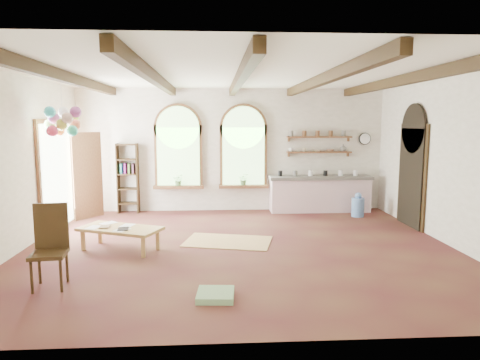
{
  "coord_description": "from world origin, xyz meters",
  "views": [
    {
      "loc": [
        -0.46,
        -7.77,
        2.33
      ],
      "look_at": [
        0.04,
        0.6,
        1.2
      ],
      "focal_mm": 32.0,
      "sensor_mm": 36.0,
      "label": 1
    }
  ],
  "objects": [
    {
      "name": "floor",
      "position": [
        0.0,
        0.0,
        0.0
      ],
      "size": [
        8.0,
        8.0,
        0.0
      ],
      "primitive_type": "plane",
      "color": "brown",
      "rests_on": "ground"
    },
    {
      "name": "ceiling_beams",
      "position": [
        0.0,
        0.0,
        3.1
      ],
      "size": [
        6.2,
        6.8,
        0.18
      ],
      "primitive_type": null,
      "color": "#352410",
      "rests_on": "ceiling"
    },
    {
      "name": "window_left",
      "position": [
        -1.4,
        3.43,
        1.63
      ],
      "size": [
        1.3,
        0.28,
        2.2
      ],
      "color": "brown",
      "rests_on": "floor"
    },
    {
      "name": "window_right",
      "position": [
        0.3,
        3.43,
        1.63
      ],
      "size": [
        1.3,
        0.28,
        2.2
      ],
      "color": "brown",
      "rests_on": "floor"
    },
    {
      "name": "left_doorway",
      "position": [
        -3.95,
        1.8,
        1.15
      ],
      "size": [
        0.1,
        1.9,
        2.5
      ],
      "primitive_type": "cube",
      "color": "brown",
      "rests_on": "floor"
    },
    {
      "name": "right_doorway",
      "position": [
        3.95,
        1.5,
        1.1
      ],
      "size": [
        0.1,
        1.3,
        2.4
      ],
      "primitive_type": "cube",
      "color": "black",
      "rests_on": "floor"
    },
    {
      "name": "kitchen_counter",
      "position": [
        2.3,
        3.2,
        0.48
      ],
      "size": [
        2.68,
        0.62,
        0.94
      ],
      "color": "silver",
      "rests_on": "floor"
    },
    {
      "name": "wall_shelf_lower",
      "position": [
        2.3,
        3.38,
        1.55
      ],
      "size": [
        1.7,
        0.24,
        0.04
      ],
      "primitive_type": "cube",
      "color": "brown",
      "rests_on": "wall_back"
    },
    {
      "name": "wall_shelf_upper",
      "position": [
        2.3,
        3.38,
        1.95
      ],
      "size": [
        1.7,
        0.24,
        0.04
      ],
      "primitive_type": "cube",
      "color": "brown",
      "rests_on": "wall_back"
    },
    {
      "name": "wall_clock",
      "position": [
        3.55,
        3.45,
        1.9
      ],
      "size": [
        0.32,
        0.04,
        0.32
      ],
      "primitive_type": "cylinder",
      "rotation": [
        1.57,
        0.0,
        0.0
      ],
      "color": "black",
      "rests_on": "wall_back"
    },
    {
      "name": "bookshelf",
      "position": [
        -2.7,
        3.32,
        0.9
      ],
      "size": [
        0.53,
        0.32,
        1.8
      ],
      "color": "#352410",
      "rests_on": "floor"
    },
    {
      "name": "coffee_table",
      "position": [
        -2.2,
        -0.02,
        0.37
      ],
      "size": [
        1.64,
        1.21,
        0.42
      ],
      "color": "tan",
      "rests_on": "floor"
    },
    {
      "name": "side_chair",
      "position": [
        -2.8,
        -1.77,
        0.34
      ],
      "size": [
        0.52,
        0.52,
        1.18
      ],
      "color": "#352410",
      "rests_on": "floor"
    },
    {
      "name": "floor_mat",
      "position": [
        -0.21,
        0.4,
        0.01
      ],
      "size": [
        1.85,
        1.38,
        0.02
      ],
      "primitive_type": "cube",
      "rotation": [
        0.0,
        0.0,
        -0.23
      ],
      "color": "tan",
      "rests_on": "floor"
    },
    {
      "name": "floor_cushion",
      "position": [
        -0.46,
        -2.3,
        0.04
      ],
      "size": [
        0.53,
        0.53,
        0.08
      ],
      "primitive_type": "cube",
      "rotation": [
        0.0,
        0.0,
        -0.08
      ],
      "color": "#79A270",
      "rests_on": "floor"
    },
    {
      "name": "water_jug_a",
      "position": [
        3.1,
        2.5,
        0.26
      ],
      "size": [
        0.31,
        0.31,
        0.61
      ],
      "color": "#5F8CCC",
      "rests_on": "floor"
    },
    {
      "name": "water_jug_b",
      "position": [
        3.3,
        3.1,
        0.25
      ],
      "size": [
        0.3,
        0.3,
        0.57
      ],
      "color": "#5F8CCC",
      "rests_on": "floor"
    },
    {
      "name": "balloon_cluster",
      "position": [
        -3.4,
        0.8,
        2.35
      ],
      "size": [
        0.79,
        0.79,
        1.14
      ],
      "color": "white",
      "rests_on": "floor"
    },
    {
      "name": "table_book",
      "position": [
        -2.57,
        0.01,
        0.44
      ],
      "size": [
        0.18,
        0.26,
        0.02
      ],
      "primitive_type": "imported",
      "rotation": [
        0.0,
        0.0,
        0.01
      ],
      "color": "olive",
      "rests_on": "coffee_table"
    },
    {
      "name": "tablet",
      "position": [
        -2.11,
        -0.16,
        0.43
      ],
      "size": [
        0.22,
        0.29,
        0.01
      ],
      "primitive_type": "cube",
      "rotation": [
        0.0,
        0.0,
        0.12
      ],
      "color": "black",
      "rests_on": "coffee_table"
    },
    {
      "name": "potted_plant_left",
      "position": [
        -1.4,
        3.32,
        0.85
      ],
      "size": [
        0.27,
        0.23,
        0.3
      ],
      "primitive_type": "imported",
      "color": "#598C4C",
      "rests_on": "window_left"
    },
    {
      "name": "potted_plant_right",
      "position": [
        0.3,
        3.32,
        0.85
      ],
      "size": [
        0.27,
        0.23,
        0.3
      ],
      "primitive_type": "imported",
      "color": "#598C4C",
      "rests_on": "window_right"
    },
    {
      "name": "shelf_cup_a",
      "position": [
        1.55,
        3.38,
        1.62
      ],
      "size": [
        0.12,
        0.1,
        0.1
      ],
      "primitive_type": "imported",
      "color": "white",
      "rests_on": "wall_shelf_lower"
    },
    {
      "name": "shelf_cup_b",
      "position": [
        1.9,
        3.38,
        1.62
      ],
      "size": [
        0.1,
        0.1,
        0.09
      ],
      "primitive_type": "imported",
      "color": "beige",
      "rests_on": "wall_shelf_lower"
    },
    {
      "name": "shelf_bowl_a",
      "position": [
        2.25,
        3.38,
        1.6
      ],
      "size": [
        0.22,
        0.22,
        0.05
      ],
      "primitive_type": "imported",
      "color": "beige",
      "rests_on": "wall_shelf_lower"
    },
    {
      "name": "shelf_bowl_b",
      "position": [
        2.6,
        3.38,
        1.6
      ],
      "size": [
        0.2,
        0.2,
        0.06
      ],
      "primitive_type": "imported",
      "color": "#8C664C",
      "rests_on": "wall_shelf_lower"
    },
    {
      "name": "shelf_vase",
      "position": [
        2.95,
        3.38,
        1.67
      ],
      "size": [
        0.18,
        0.18,
        0.19
      ],
      "primitive_type": "imported",
      "color": "slate",
      "rests_on": "wall_shelf_lower"
    }
  ]
}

